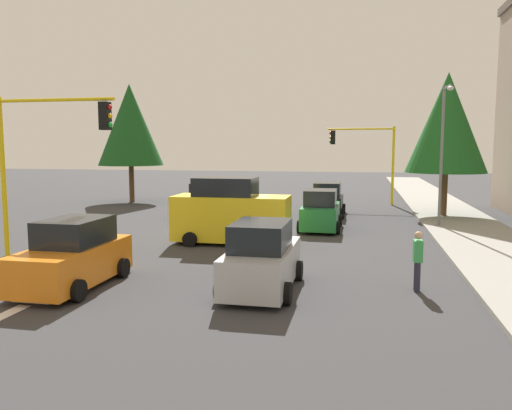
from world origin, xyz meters
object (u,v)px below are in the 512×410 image
object	(u,v)px
traffic_signal_near_right	(45,145)
traffic_signal_far_left	(366,150)
car_black	(328,201)
car_green	(321,212)
street_lamp_curbside	(443,140)
tree_opposite_side	(130,125)
tree_roadside_mid	(447,123)
pedestrian_crossing	(418,259)
car_silver	(262,259)
car_red	(207,201)
car_orange	(73,256)
delivery_van_yellow	(231,213)

from	to	relation	value
traffic_signal_near_right	traffic_signal_far_left	size ratio (longest dim) A/B	1.08
car_black	car_green	bearing A→B (deg)	-0.01
street_lamp_curbside	tree_opposite_side	size ratio (longest dim) A/B	0.82
tree_roadside_mid	pedestrian_crossing	distance (m)	16.68
tree_opposite_side	car_silver	world-z (taller)	tree_opposite_side
car_black	street_lamp_curbside	bearing A→B (deg)	56.12
car_red	car_green	world-z (taller)	same
tree_opposite_side	car_red	bearing A→B (deg)	50.30
car_silver	car_green	xyz separation A→B (m)	(-10.91, 0.79, -0.00)
car_green	car_silver	bearing A→B (deg)	-4.16
traffic_signal_near_right	car_orange	xyz separation A→B (m)	(3.30, 2.96, -3.22)
street_lamp_curbside	delivery_van_yellow	world-z (taller)	street_lamp_curbside
pedestrian_crossing	car_red	bearing A→B (deg)	-142.54
traffic_signal_near_right	car_orange	size ratio (longest dim) A/B	1.40
street_lamp_curbside	car_orange	distance (m)	17.93
traffic_signal_near_right	tree_roadside_mid	xyz separation A→B (m)	(-14.00, 15.72, 1.24)
tree_opposite_side	car_black	distance (m)	15.87
traffic_signal_far_left	car_silver	bearing A→B (deg)	-7.52
car_silver	car_green	size ratio (longest dim) A/B	1.05
traffic_signal_far_left	delivery_van_yellow	size ratio (longest dim) A/B	1.13
car_orange	delivery_van_yellow	bearing A→B (deg)	158.91
tree_opposite_side	street_lamp_curbside	bearing A→B (deg)	67.45
street_lamp_curbside	tree_roadside_mid	size ratio (longest dim) A/B	0.86
traffic_signal_far_left	street_lamp_curbside	distance (m)	10.99
car_red	car_green	xyz separation A→B (m)	(3.29, 6.76, -0.00)
car_silver	pedestrian_crossing	distance (m)	4.37
street_lamp_curbside	pedestrian_crossing	distance (m)	12.11
car_black	pedestrian_crossing	xyz separation A→B (m)	(15.25, 3.50, 0.01)
traffic_signal_near_right	tree_opposite_side	distance (m)	18.82
delivery_van_yellow	pedestrian_crossing	bearing A→B (deg)	50.03
tree_roadside_mid	car_black	xyz separation A→B (m)	(0.54, -6.54, -4.46)
car_green	traffic_signal_near_right	bearing A→B (deg)	-47.84
car_green	car_red	bearing A→B (deg)	-115.93
traffic_signal_near_right	traffic_signal_far_left	distance (m)	23.01
traffic_signal_far_left	car_silver	size ratio (longest dim) A/B	1.34
car_orange	traffic_signal_far_left	bearing A→B (deg)	160.15
delivery_van_yellow	car_red	xyz separation A→B (m)	(-7.61, -3.35, -0.38)
car_black	car_orange	bearing A→B (deg)	-20.37
car_silver	delivery_van_yellow	bearing A→B (deg)	-158.36
delivery_van_yellow	car_red	size ratio (longest dim) A/B	1.15
car_black	car_green	size ratio (longest dim) A/B	1.02
traffic_signal_far_left	car_red	bearing A→B (deg)	-46.84
tree_opposite_side	car_orange	xyz separation A→B (m)	(21.30, 8.24, -4.69)
street_lamp_curbside	tree_roadside_mid	distance (m)	4.57
tree_roadside_mid	tree_opposite_side	bearing A→B (deg)	-100.78
car_orange	car_black	distance (m)	17.88
street_lamp_curbside	car_green	xyz separation A→B (m)	(1.29, -5.74, -3.45)
tree_roadside_mid	car_black	size ratio (longest dim) A/B	2.07
car_black	pedestrian_crossing	distance (m)	15.64
street_lamp_curbside	car_black	distance (m)	7.72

